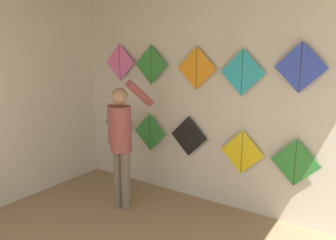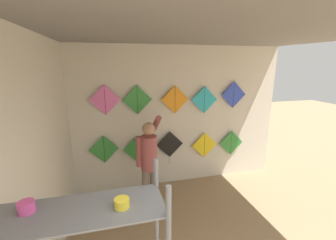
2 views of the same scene
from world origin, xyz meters
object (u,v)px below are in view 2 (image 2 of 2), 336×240
kite_9 (234,95)px  kite_4 (231,143)px  kite_5 (105,100)px  kite_7 (175,100)px  shopkeeper (149,159)px  kite_8 (204,100)px  kite_0 (104,149)px  kite_2 (170,146)px  kite_6 (137,100)px  kite_3 (204,145)px  kite_1 (137,149)px

kite_9 → kite_4: bearing=0.0°
kite_5 → kite_7: bearing=0.0°
shopkeeper → kite_7: kite_7 is taller
shopkeeper → kite_5: (-0.65, 0.73, 0.89)m
kite_4 → kite_9: 1.06m
kite_5 → kite_7: size_ratio=1.00×
kite_7 → kite_8: (0.61, 0.00, -0.03)m
kite_0 → kite_2: size_ratio=0.80×
kite_2 → kite_5: bearing=180.0°
kite_7 → kite_8: 0.61m
shopkeeper → kite_4: (1.93, 0.73, -0.16)m
shopkeeper → kite_6: (-0.08, 0.73, 0.87)m
shopkeeper → kite_9: bearing=25.1°
kite_4 → kite_6: size_ratio=1.00×
shopkeeper → kite_6: size_ratio=3.03×
kite_2 → kite_5: kite_5 is taller
shopkeeper → kite_2: (0.55, 0.73, -0.09)m
kite_4 → kite_5: bearing=180.0°
kite_3 → kite_7: bearing=180.0°
kite_9 → kite_8: bearing=180.0°
kite_3 → kite_9: kite_9 is taller
kite_9 → kite_1: bearing=180.0°
shopkeeper → kite_8: (1.26, 0.73, 0.81)m
kite_7 → kite_4: bearing=0.0°
kite_3 → kite_8: kite_8 is taller
kite_2 → kite_8: (0.72, 0.00, 0.90)m
kite_1 → kite_2: bearing=-0.1°
kite_2 → kite_6: 1.14m
kite_2 → kite_7: size_ratio=1.25×
kite_4 → kite_6: 2.26m
kite_8 → shopkeeper: bearing=-150.0°
shopkeeper → kite_4: shopkeeper is taller
kite_1 → kite_5: (-0.54, 0.00, 1.00)m
kite_1 → kite_5: size_ratio=1.00×
kite_4 → kite_8: (-0.67, 0.00, 0.98)m
kite_3 → kite_7: (-0.66, 0.00, 1.00)m
kite_3 → kite_5: (-1.96, 0.00, 1.05)m
kite_3 → kite_2: bearing=-179.9°
kite_2 → kite_9: bearing=0.0°
kite_8 → kite_9: bearing=0.0°
kite_5 → kite_0: bearing=180.0°
kite_1 → kite_2: (0.65, -0.00, 0.02)m
kite_3 → kite_6: kite_6 is taller
shopkeeper → kite_5: 1.32m
kite_0 → kite_1: 0.63m
kite_8 → kite_2: bearing=-179.9°
kite_1 → kite_5: 1.14m
kite_6 → kite_9: bearing=0.0°
shopkeeper → kite_3: (1.31, 0.73, -0.15)m
kite_0 → kite_8: size_ratio=1.00×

